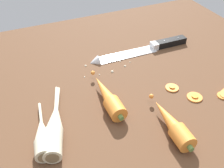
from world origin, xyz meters
TOP-DOWN VIEW (x-y plane):
  - ground_plane at (0.00, 0.00)cm, footprint 120.00×90.00cm
  - chefs_knife at (15.74, 11.77)cm, footprint 34.74×4.66cm
  - whole_carrot at (-3.37, -7.10)cm, footprint 4.25×20.47cm
  - whole_carrot_second at (6.49, -21.67)cm, footprint 4.77×18.82cm
  - parsnip_front at (-18.82, -12.44)cm, footprint 8.88×23.47cm
  - parsnip_mid_left at (-18.10, -10.60)cm, footprint 8.50×20.07cm
  - parsnip_mid_right at (-21.57, -13.41)cm, footprint 5.39×17.81cm
  - carrot_slice_stray_near at (18.62, -14.46)cm, footprint 4.10×4.10cm
  - carrot_slice_stray_mid at (15.30, -8.70)cm, footprint 3.69×3.69cm
  - mince_crumbs at (3.46, 7.95)cm, footprint 16.19×7.22cm

SIDE VIEW (x-z plane):
  - ground_plane at x=0.00cm, z-range -4.00..0.00cm
  - carrot_slice_stray_near at x=18.62cm, z-range 0.01..0.71cm
  - carrot_slice_stray_mid at x=15.30cm, z-range 0.01..0.71cm
  - mince_crumbs at x=3.46cm, z-range -0.08..0.82cm
  - chefs_knife at x=15.74cm, z-range -1.44..2.74cm
  - parsnip_front at x=-18.82cm, z-range -0.02..3.98cm
  - parsnip_mid_left at x=-18.10cm, z-range -0.02..3.98cm
  - parsnip_mid_right at x=-21.57cm, z-range -0.02..3.98cm
  - whole_carrot_second at x=6.49cm, z-range 0.00..4.20cm
  - whole_carrot at x=-3.37cm, z-range 0.00..4.20cm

